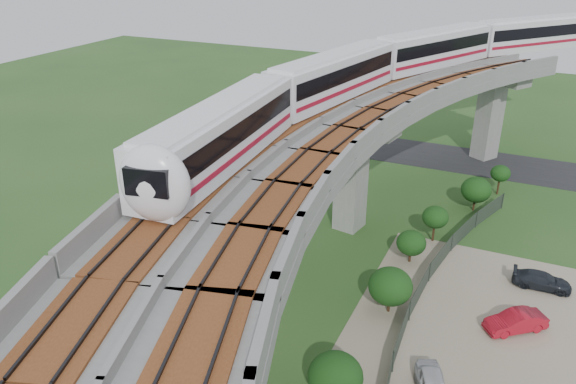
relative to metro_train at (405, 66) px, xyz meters
The scene contains 14 objects.
ground 21.46m from the metro_train, 99.56° to the right, with size 160.00×160.00×0.00m, color #295020.
dirt_lot 25.45m from the metro_train, 60.18° to the right, with size 18.00×26.00×0.04m, color gray.
asphalt_road 17.89m from the metro_train, 102.98° to the left, with size 60.00×8.00×0.03m, color #232326.
viaduct 17.66m from the metro_train, 86.96° to the right, with size 19.58×73.98×11.40m.
metro_train is the anchor object (origin of this frame).
fence 21.92m from the metro_train, 68.48° to the right, with size 3.87×38.73×1.50m.
tree_0 14.27m from the metro_train, 30.18° to the left, with size 1.80×1.80×2.89m.
tree_1 12.51m from the metro_train, ahead, with size 2.61×2.61×3.10m.
tree_2 13.00m from the metro_train, 52.96° to the right, with size 2.06×2.06×3.03m.
tree_3 15.38m from the metro_train, 69.16° to the right, with size 2.18×2.18×2.56m.
tree_4 20.26m from the metro_train, 76.34° to the right, with size 2.83×2.83×3.16m.
tree_5 28.08m from the metro_train, 81.94° to the right, with size 2.86×2.86×3.09m.
car_red 22.68m from the metro_train, 53.01° to the right, with size 1.34×3.85×1.27m, color #A40F1E.
car_dark 20.12m from the metro_train, 37.29° to the right, with size 1.57×3.85×1.12m, color black.
Camera 1 is at (13.48, -29.44, 22.35)m, focal length 35.00 mm.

